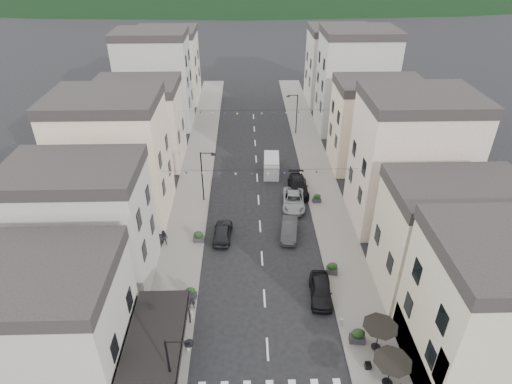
% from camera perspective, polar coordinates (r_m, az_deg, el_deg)
% --- Properties ---
extents(sidewalk_left, '(4.00, 76.00, 0.12)m').
position_cam_1_polar(sidewalk_left, '(53.32, -7.96, 2.37)').
color(sidewalk_left, slate).
rests_on(sidewalk_left, ground).
extents(sidewalk_right, '(4.00, 76.00, 0.12)m').
position_cam_1_polar(sidewalk_right, '(53.70, 8.16, 2.58)').
color(sidewalk_right, slate).
rests_on(sidewalk_right, ground).
extents(boutique_building, '(12.00, 8.00, 8.00)m').
position_cam_1_polar(boutique_building, '(32.35, -28.02, -15.57)').
color(boutique_building, '#B0ABA1').
rests_on(boutique_building, ground).
extents(bistro_building, '(10.00, 8.00, 10.00)m').
position_cam_1_polar(bistro_building, '(31.93, 29.81, -14.37)').
color(bistro_building, beige).
rests_on(bistro_building, ground).
extents(boutique_awning, '(3.77, 7.50, 3.28)m').
position_cam_1_polar(boutique_awning, '(30.35, -12.78, -17.88)').
color(boutique_awning, black).
rests_on(boutique_awning, ground).
extents(buildings_row_left, '(10.20, 54.16, 14.00)m').
position_cam_1_polar(buildings_row_left, '(57.16, -14.98, 10.36)').
color(buildings_row_left, '#B0ABA1').
rests_on(buildings_row_left, ground).
extents(buildings_row_right, '(10.20, 54.16, 14.50)m').
position_cam_1_polar(buildings_row_right, '(56.75, 15.04, 10.41)').
color(buildings_row_right, beige).
rests_on(buildings_row_right, ground).
extents(cafe_terrace, '(2.50, 8.10, 2.53)m').
position_cam_1_polar(cafe_terrace, '(30.40, 17.67, -21.02)').
color(cafe_terrace, black).
rests_on(cafe_terrace, ground).
extents(streetlamp_left_near, '(1.70, 0.56, 6.00)m').
position_cam_1_polar(streetlamp_left_near, '(27.81, -10.90, -21.90)').
color(streetlamp_left_near, black).
rests_on(streetlamp_left_near, ground).
extents(streetlamp_left_far, '(1.70, 0.56, 6.00)m').
position_cam_1_polar(streetlamp_left_far, '(46.17, -6.90, 2.72)').
color(streetlamp_left_far, black).
rests_on(streetlamp_left_far, ground).
extents(streetlamp_right_far, '(1.70, 0.56, 6.00)m').
position_cam_1_polar(streetlamp_right_far, '(62.75, 5.22, 10.82)').
color(streetlamp_right_far, black).
rests_on(streetlamp_right_far, ground).
extents(bollards, '(11.66, 10.26, 0.60)m').
position_cam_1_polar(bollards, '(32.21, 1.60, -20.44)').
color(bollards, gray).
rests_on(bollards, ground).
extents(bunting_near, '(19.00, 0.28, 0.62)m').
position_cam_1_polar(bunting_near, '(41.53, 0.54, 2.55)').
color(bunting_near, black).
rests_on(bunting_near, ground).
extents(bunting_far, '(19.00, 0.28, 0.62)m').
position_cam_1_polar(bunting_far, '(56.05, -0.05, 10.50)').
color(bunting_far, black).
rests_on(bunting_far, ground).
extents(parked_car_a, '(2.04, 4.42, 1.47)m').
position_cam_1_polar(parked_car_a, '(36.14, 8.63, -12.82)').
color(parked_car_a, black).
rests_on(parked_car_a, ground).
extents(parked_car_b, '(2.05, 4.45, 1.41)m').
position_cam_1_polar(parked_car_b, '(42.21, 4.45, -5.02)').
color(parked_car_b, '#2F2F31').
rests_on(parked_car_b, ground).
extents(parked_car_c, '(2.77, 5.30, 1.42)m').
position_cam_1_polar(parked_car_c, '(46.64, 5.02, -1.11)').
color(parked_car_c, gray).
rests_on(parked_car_c, ground).
extents(parked_car_d, '(2.13, 5.23, 1.52)m').
position_cam_1_polar(parked_car_d, '(49.18, 5.64, 0.79)').
color(parked_car_d, black).
rests_on(parked_car_d, ground).
extents(parked_car_e, '(1.98, 4.36, 1.45)m').
position_cam_1_polar(parked_car_e, '(41.89, -4.48, -5.32)').
color(parked_car_e, black).
rests_on(parked_car_e, ground).
extents(delivery_van, '(2.08, 4.71, 2.21)m').
position_cam_1_polar(delivery_van, '(52.78, 2.07, 3.63)').
color(delivery_van, '#BABABC').
rests_on(delivery_van, ground).
extents(pedestrian_a, '(0.66, 0.45, 1.75)m').
position_cam_1_polar(pedestrian_a, '(35.03, -8.59, -13.98)').
color(pedestrian_a, black).
rests_on(pedestrian_a, sidewalk_left).
extents(pedestrian_b, '(0.90, 0.78, 1.59)m').
position_cam_1_polar(pedestrian_b, '(41.61, -12.14, -6.00)').
color(pedestrian_b, '#25212C').
rests_on(pedestrian_b, sidewalk_left).
extents(planter_la, '(0.97, 0.59, 1.05)m').
position_cam_1_polar(planter_la, '(36.07, -8.69, -13.16)').
color(planter_la, '#2A2B2D').
rests_on(planter_la, sidewalk_left).
extents(planter_lb, '(1.08, 0.65, 1.17)m').
position_cam_1_polar(planter_lb, '(41.59, -7.66, -5.91)').
color(planter_lb, '#303032').
rests_on(planter_lb, sidewalk_left).
extents(planter_ra, '(1.19, 0.74, 1.26)m').
position_cam_1_polar(planter_ra, '(33.45, 13.39, -18.16)').
color(planter_ra, '#2B2B2D').
rests_on(planter_ra, sidewalk_right).
extents(planter_rb, '(1.15, 0.83, 1.15)m').
position_cam_1_polar(planter_rb, '(38.33, 10.09, -9.99)').
color(planter_rb, '#313133').
rests_on(planter_rb, sidewalk_right).
extents(planter_rc, '(0.98, 0.63, 1.02)m').
position_cam_1_polar(planter_rc, '(47.48, 8.13, -0.82)').
color(planter_rc, '#323234').
rests_on(planter_rc, sidewalk_right).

